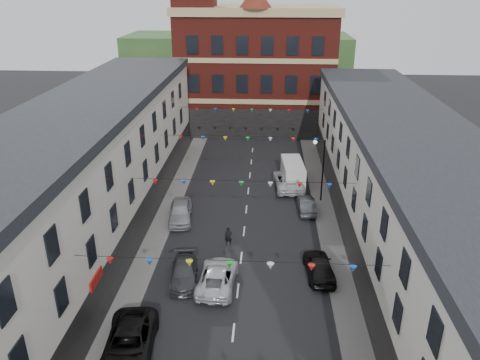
% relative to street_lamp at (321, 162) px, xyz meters
% --- Properties ---
extents(ground, '(160.00, 160.00, 0.00)m').
position_rel_street_lamp_xyz_m(ground, '(-6.55, -14.00, -3.90)').
color(ground, black).
rests_on(ground, ground).
extents(pavement_left, '(1.80, 64.00, 0.15)m').
position_rel_street_lamp_xyz_m(pavement_left, '(-13.45, -12.00, -3.83)').
color(pavement_left, '#605E5B').
rests_on(pavement_left, ground).
extents(pavement_right, '(1.80, 64.00, 0.15)m').
position_rel_street_lamp_xyz_m(pavement_right, '(0.35, -12.00, -3.83)').
color(pavement_right, '#605E5B').
rests_on(pavement_right, ground).
extents(terrace_left, '(8.40, 56.00, 10.70)m').
position_rel_street_lamp_xyz_m(terrace_left, '(-18.33, -13.00, 1.44)').
color(terrace_left, silver).
rests_on(terrace_left, ground).
extents(terrace_right, '(8.40, 56.00, 9.70)m').
position_rel_street_lamp_xyz_m(terrace_right, '(5.23, -13.00, 0.95)').
color(terrace_right, beige).
rests_on(terrace_right, ground).
extents(civic_building, '(20.60, 13.30, 18.50)m').
position_rel_street_lamp_xyz_m(civic_building, '(-6.55, 23.95, 4.23)').
color(civic_building, maroon).
rests_on(civic_building, ground).
extents(clock_tower, '(5.60, 5.60, 30.00)m').
position_rel_street_lamp_xyz_m(clock_tower, '(-14.05, 21.00, 11.03)').
color(clock_tower, maroon).
rests_on(clock_tower, ground).
extents(distant_hill, '(40.00, 14.00, 10.00)m').
position_rel_street_lamp_xyz_m(distant_hill, '(-10.55, 48.00, 1.10)').
color(distant_hill, '#2C5226').
rests_on(distant_hill, ground).
extents(street_lamp, '(1.10, 0.36, 6.00)m').
position_rel_street_lamp_xyz_m(street_lamp, '(0.00, 0.00, 0.00)').
color(street_lamp, black).
rests_on(street_lamp, ground).
extents(car_left_c, '(3.12, 5.86, 1.57)m').
position_rel_street_lamp_xyz_m(car_left_c, '(-12.05, -20.11, -3.12)').
color(car_left_c, black).
rests_on(car_left_c, ground).
extents(car_left_d, '(2.28, 4.59, 1.28)m').
position_rel_street_lamp_xyz_m(car_left_d, '(-10.27, -13.06, -3.26)').
color(car_left_d, '#3B3E43').
rests_on(car_left_d, ground).
extents(car_left_e, '(2.44, 4.91, 1.61)m').
position_rel_street_lamp_xyz_m(car_left_e, '(-12.05, -4.37, -3.10)').
color(car_left_e, '#A0A2A9').
rests_on(car_left_e, ground).
extents(car_right_d, '(2.15, 4.57, 1.51)m').
position_rel_street_lamp_xyz_m(car_right_d, '(-1.05, -11.93, -3.15)').
color(car_right_d, black).
rests_on(car_right_d, ground).
extents(car_right_e, '(1.53, 3.96, 1.29)m').
position_rel_street_lamp_xyz_m(car_right_e, '(-1.25, -2.06, -3.26)').
color(car_right_e, '#414347').
rests_on(car_right_e, ground).
extents(car_right_f, '(3.16, 5.95, 1.59)m').
position_rel_street_lamp_xyz_m(car_right_f, '(-2.67, 2.99, -3.11)').
color(car_right_f, silver).
rests_on(car_right_f, ground).
extents(moving_car, '(2.66, 5.27, 1.43)m').
position_rel_street_lamp_xyz_m(moving_car, '(-7.94, -13.47, -3.19)').
color(moving_car, silver).
rests_on(moving_car, ground).
extents(white_van, '(2.33, 5.21, 2.25)m').
position_rel_street_lamp_xyz_m(white_van, '(-2.18, 4.22, -2.78)').
color(white_van, silver).
rests_on(white_van, ground).
extents(pedestrian, '(0.61, 0.44, 1.57)m').
position_rel_street_lamp_xyz_m(pedestrian, '(-7.63, -8.27, -3.12)').
color(pedestrian, black).
rests_on(pedestrian, ground).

